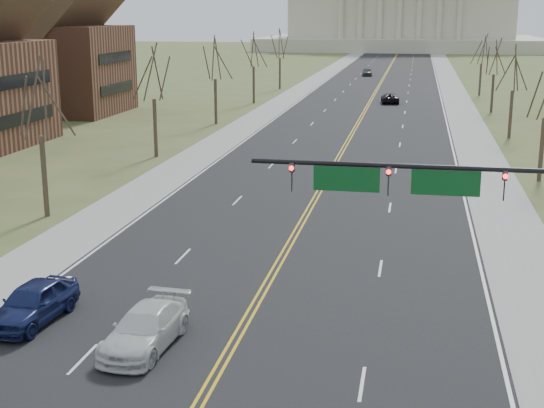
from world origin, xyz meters
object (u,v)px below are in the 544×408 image
at_px(car_sb_outer_second, 33,303).
at_px(signal_mast, 443,196).
at_px(car_sb_inner_second, 145,328).
at_px(car_far_nb, 390,98).
at_px(car_far_sb, 367,72).

bearing_deg(car_sb_outer_second, signal_mast, 7.53).
height_order(signal_mast, car_sb_outer_second, signal_mast).
xyz_separation_m(car_sb_inner_second, car_far_nb, (5.88, 80.36, -0.06)).
relative_size(car_sb_inner_second, car_far_sb, 1.11).
height_order(signal_mast, car_sb_inner_second, signal_mast).
distance_m(car_sb_inner_second, car_far_sb, 125.62).
bearing_deg(car_far_nb, car_sb_inner_second, 80.11).
xyz_separation_m(signal_mast, car_sb_outer_second, (-15.80, -0.72, -4.93)).
bearing_deg(car_far_sb, car_far_nb, -87.31).
distance_m(signal_mast, car_far_sb, 124.08).
relative_size(car_sb_inner_second, car_far_nb, 1.04).
distance_m(car_sb_outer_second, car_far_sb, 124.32).
height_order(signal_mast, car_far_sb, signal_mast).
distance_m(signal_mast, car_far_nb, 78.55).
relative_size(signal_mast, car_far_nb, 2.48).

